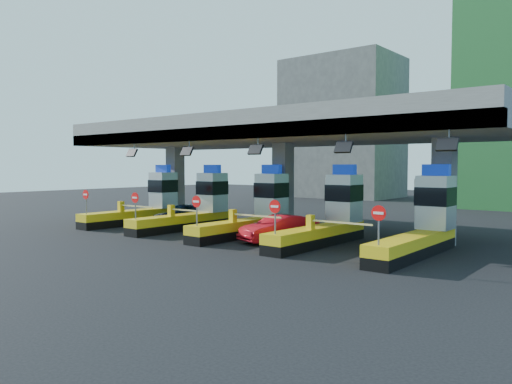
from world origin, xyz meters
The scene contains 10 objects.
ground centered at (0.00, 0.00, 0.00)m, with size 120.00×120.00×0.00m, color black.
toll_canopy centered at (0.00, 2.87, 6.13)m, with size 28.00×12.09×7.00m.
toll_lane_far_left centered at (-10.00, 0.28, 1.40)m, with size 4.43×8.00×4.16m.
toll_lane_left centered at (-5.00, 0.28, 1.40)m, with size 4.43×8.00×4.16m.
toll_lane_center centered at (0.00, 0.28, 1.40)m, with size 4.43×8.00×4.16m.
toll_lane_right centered at (5.00, 0.28, 1.40)m, with size 4.43×8.00×4.16m.
toll_lane_far_right centered at (10.00, 0.28, 1.40)m, with size 4.43×8.00×4.16m.
bg_building_concrete centered at (-14.00, 36.00, 9.00)m, with size 14.00×10.00×18.00m, color #4C4C49.
van centered at (-7.00, 1.08, 0.76)m, with size 1.79×4.44×1.51m, color black.
red_car centered at (2.71, -1.15, 0.73)m, with size 1.53×4.40×1.45m, color #B00D18.
Camera 1 is at (18.29, -22.62, 4.07)m, focal length 35.00 mm.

